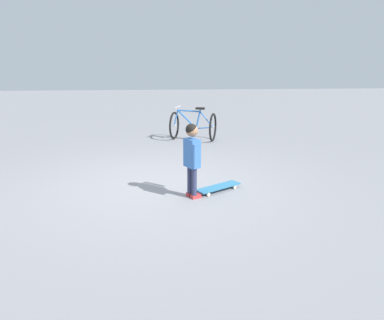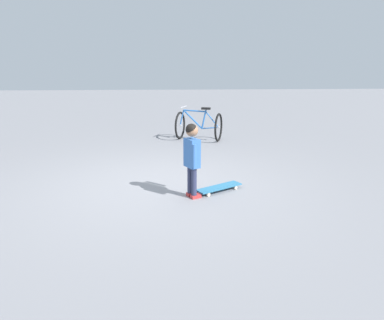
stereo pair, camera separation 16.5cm
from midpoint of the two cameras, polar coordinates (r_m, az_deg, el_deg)
ground_plane at (r=5.44m, az=-4.84°, el=-4.09°), size 50.00×50.00×0.00m
child_person at (r=4.70m, az=1.02°, el=1.25°), size 0.41×0.25×1.06m
skateboard at (r=5.13m, az=5.49°, el=-4.60°), size 0.54×0.74×0.07m
bicycle_near at (r=8.69m, az=1.71°, el=5.80°), size 1.06×1.26×0.85m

